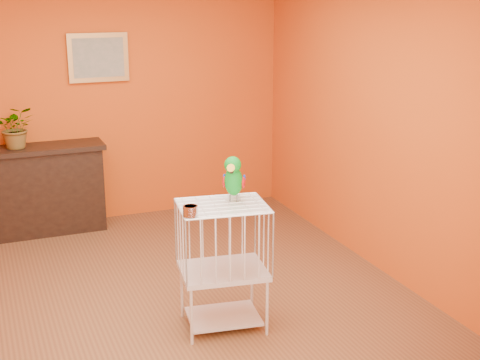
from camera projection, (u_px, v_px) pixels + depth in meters
name	position (u px, v px, depth m)	size (l,w,h in m)	color
ground	(163.00, 303.00, 5.38)	(4.50, 4.50, 0.00)	brown
room_shell	(156.00, 109.00, 4.94)	(4.50, 4.50, 4.50)	#C44B12
console_cabinet	(45.00, 189.00, 6.82)	(1.23, 0.44, 0.91)	black
potted_plant	(17.00, 133.00, 6.53)	(0.38, 0.42, 0.33)	#26722D
framed_picture	(98.00, 58.00, 6.86)	(0.62, 0.04, 0.50)	#B38040
birdcage	(223.00, 265.00, 4.88)	(0.68, 0.56, 0.95)	beige
feed_cup	(190.00, 211.00, 4.51)	(0.10, 0.10, 0.07)	silver
parrot	(234.00, 178.00, 4.79)	(0.22, 0.30, 0.35)	#59544C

